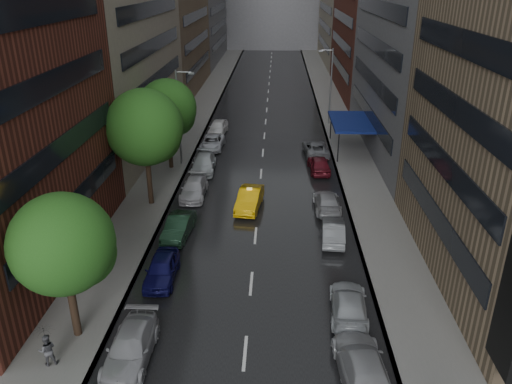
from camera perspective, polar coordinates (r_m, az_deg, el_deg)
road at (r=67.34m, az=1.20°, el=8.95°), size 14.00×140.00×0.01m
sidewalk_left at (r=68.10m, az=-6.49°, el=9.03°), size 4.00×140.00×0.15m
sidewalk_right at (r=67.74m, az=8.92°, el=8.82°), size 4.00×140.00×0.15m
tree_near at (r=25.20m, az=-21.25°, el=-5.58°), size 4.93×4.93×7.86m
tree_mid at (r=38.85m, az=-12.63°, el=7.20°), size 5.87×5.87×9.36m
tree_far at (r=46.63m, az=-10.12°, el=9.39°), size 5.36×5.36×8.54m
taxi at (r=39.22m, az=-0.75°, el=-0.81°), size 2.23×4.94×1.57m
parked_cars_left at (r=42.10m, az=-7.00°, el=0.68°), size 2.40×42.00×1.60m
parked_cars_right at (r=37.19m, az=8.43°, el=-2.62°), size 2.78×36.47×1.55m
ped_black_umbrella at (r=25.91m, az=-22.89°, el=-15.60°), size 0.97×0.98×2.09m
street_lamp_left at (r=47.61m, az=-8.75°, el=8.58°), size 1.74×0.22×9.00m
street_lamp_right at (r=61.68m, az=8.48°, el=12.00°), size 1.74×0.22×9.00m
awning at (r=52.58m, az=10.77°, el=7.88°), size 4.00×8.00×3.12m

